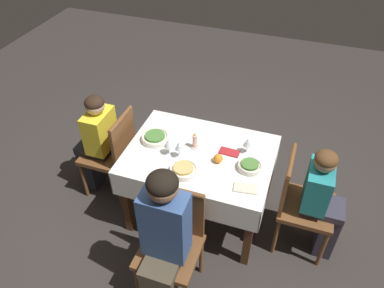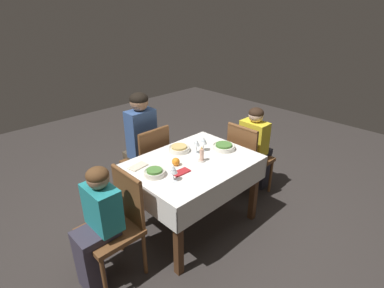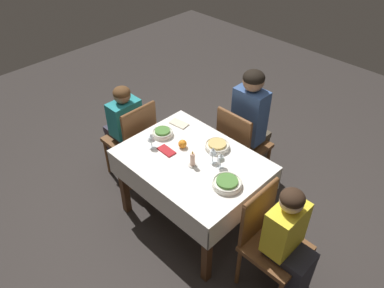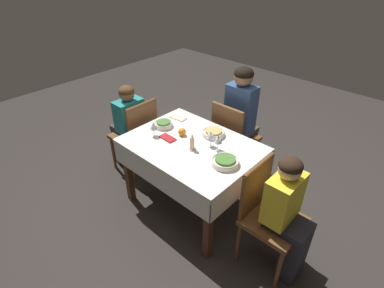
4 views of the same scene
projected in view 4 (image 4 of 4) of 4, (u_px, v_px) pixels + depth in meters
ground_plane at (192, 204)px, 3.04m from camera, size 8.00×8.00×0.00m
dining_table at (192, 153)px, 2.70m from camera, size 1.16×0.86×0.73m
chair_south at (233, 136)px, 3.19m from camera, size 0.41×0.42×0.89m
chair_west at (267, 211)px, 2.28m from camera, size 0.42×0.41×0.89m
chair_east at (137, 133)px, 3.24m from camera, size 0.42×0.41×0.89m
person_adult_denim at (242, 115)px, 3.18m from camera, size 0.30×0.34×1.23m
person_child_yellow at (288, 215)px, 2.15m from camera, size 0.33×0.30×1.04m
person_child_teal at (127, 123)px, 3.30m from camera, size 0.33×0.30×1.01m
bowl_south at (213, 133)px, 2.75m from camera, size 0.21×0.21×0.06m
wine_glass_south at (211, 135)px, 2.56m from camera, size 0.07×0.07×0.15m
bowl_west at (225, 161)px, 2.38m from camera, size 0.23×0.23×0.06m
wine_glass_west at (218, 140)px, 2.51m from camera, size 0.07×0.07×0.15m
bowl_east at (164, 124)px, 2.89m from camera, size 0.18×0.18×0.06m
wine_glass_east at (154, 126)px, 2.70m from camera, size 0.07×0.07×0.14m
candle_centerpiece at (192, 144)px, 2.55m from camera, size 0.07×0.07×0.15m
orange_fruit at (182, 132)px, 2.75m from camera, size 0.07×0.07×0.07m
napkin_red_folded at (178, 118)px, 3.04m from camera, size 0.18×0.11×0.01m
napkin_spare_side at (168, 138)px, 2.71m from camera, size 0.16×0.09×0.01m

